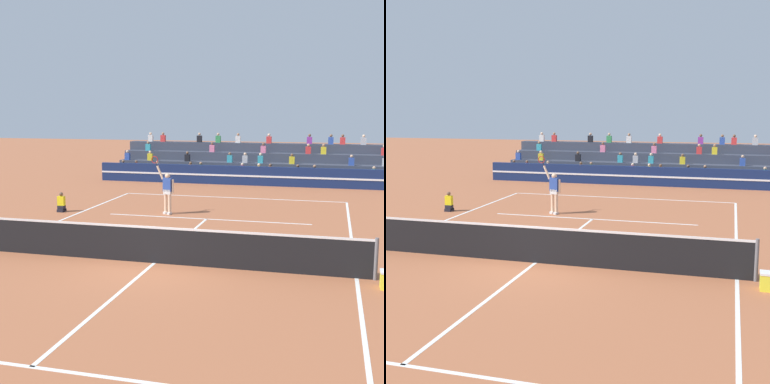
# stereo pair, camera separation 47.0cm
# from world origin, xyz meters

# --- Properties ---
(ground_plane) EXTENTS (120.00, 120.00, 0.00)m
(ground_plane) POSITION_xyz_m (0.00, 0.00, 0.00)
(ground_plane) COLOR #AD603D
(court_lines) EXTENTS (11.10, 23.90, 0.01)m
(court_lines) POSITION_xyz_m (0.00, 0.00, 0.00)
(court_lines) COLOR white
(court_lines) RESTS_ON ground
(tennis_net) EXTENTS (12.00, 0.10, 1.10)m
(tennis_net) POSITION_xyz_m (0.00, 0.00, 0.54)
(tennis_net) COLOR slate
(tennis_net) RESTS_ON ground
(sponsor_banner_wall) EXTENTS (18.00, 0.26, 1.10)m
(sponsor_banner_wall) POSITION_xyz_m (0.00, 16.54, 0.55)
(sponsor_banner_wall) COLOR navy
(sponsor_banner_wall) RESTS_ON ground
(bleacher_stand) EXTENTS (17.21, 3.80, 2.83)m
(bleacher_stand) POSITION_xyz_m (-0.00, 19.70, 0.84)
(bleacher_stand) COLOR #383D4C
(bleacher_stand) RESTS_ON ground
(ball_kid_courtside) EXTENTS (0.30, 0.36, 0.84)m
(ball_kid_courtside) POSITION_xyz_m (-6.35, 6.37, 0.33)
(ball_kid_courtside) COLOR black
(ball_kid_courtside) RESTS_ON ground
(tennis_player) EXTENTS (1.08, 0.39, 2.46)m
(tennis_player) POSITION_xyz_m (-1.83, 7.06, 0.99)
(tennis_player) COLOR beige
(tennis_player) RESTS_ON ground
(tennis_ball) EXTENTS (0.07, 0.07, 0.07)m
(tennis_ball) POSITION_xyz_m (1.75, 3.28, 0.03)
(tennis_ball) COLOR #C6DB33
(tennis_ball) RESTS_ON ground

